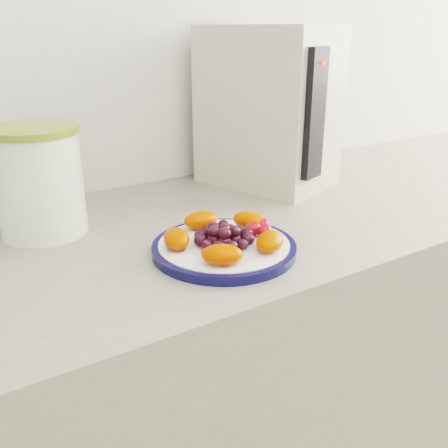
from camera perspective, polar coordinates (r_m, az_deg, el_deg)
counter at (r=1.21m, az=1.11°, el=-19.46°), size 3.50×0.60×0.90m
cabinet_face at (r=1.23m, az=1.10°, el=-20.52°), size 3.48×0.58×0.84m
plate_rim at (r=0.81m, az=-0.00°, el=-2.79°), size 0.23×0.23×0.01m
plate_face at (r=0.81m, az=-0.00°, el=-2.73°), size 0.21×0.21×0.02m
canister at (r=0.92m, az=-20.35°, el=4.23°), size 0.16×0.16×0.18m
canister_lid at (r=0.90m, az=-21.13°, el=9.99°), size 0.17×0.17×0.01m
appliance_body at (r=1.16m, az=5.05°, el=13.08°), size 0.28×0.33×0.35m
appliance_panel at (r=1.04m, az=10.24°, el=12.16°), size 0.06×0.04×0.26m
appliance_led at (r=1.02m, az=11.18°, el=17.59°), size 0.01×0.01×0.01m
fruit_plate at (r=0.81m, az=0.32°, el=-1.17°), size 0.20×0.20×0.03m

